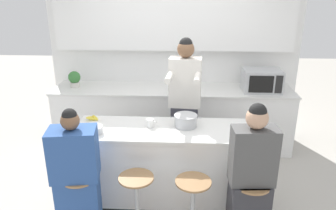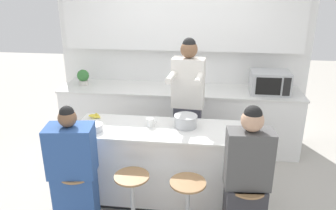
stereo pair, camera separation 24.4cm
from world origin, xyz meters
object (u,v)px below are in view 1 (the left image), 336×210
Objects in this scene: bar_stool_center_left at (137,204)px; bar_stool_center_right at (192,209)px; bar_stool_leftmost at (82,204)px; cooking_pot at (186,121)px; person_wrapped_blanket at (76,178)px; potted_plant at (74,79)px; kitchen_island at (168,164)px; coffee_cup_near at (150,123)px; fruit_bowl at (94,130)px; person_cooking at (185,109)px; microwave at (262,80)px; person_seated_near at (251,181)px; banana_bunch at (92,118)px.

bar_stool_center_left and bar_stool_center_right have the same top height.
bar_stool_center_right is at bearing -0.66° from bar_stool_leftmost.
person_wrapped_blanket is at bearing -146.99° from cooking_pot.
person_wrapped_blanket reaches higher than potted_plant.
potted_plant is (-1.74, 1.99, 0.72)m from bar_stool_center_right.
bar_stool_center_left is (-0.27, -0.57, -0.12)m from kitchen_island.
person_wrapped_blanket reaches higher than coffee_cup_near.
kitchen_island is 8.46× the size of potted_plant.
bar_stool_center_right is 1.29m from fruit_bowl.
cooking_pot is at bearing -38.28° from potted_plant.
coffee_cup_near reaches higher than bar_stool_leftmost.
person_cooking is at bearing 55.25° from coffee_cup_near.
microwave is at bearing -0.92° from potted_plant.
bar_stool_center_left is at bearing -5.16° from person_wrapped_blanket.
fruit_bowl is 2.54m from microwave.
bar_stool_center_right is at bearing 176.56° from person_seated_near.
kitchen_island is 3.17× the size of bar_stool_center_left.
person_seated_near reaches higher than bar_stool_center_left.
bar_stool_leftmost is 0.36× the size of person_cooking.
bar_stool_leftmost is at bearing 4.53° from person_wrapped_blanket.
cooking_pot is 1.82× the size of fruit_bowl.
potted_plant is at bearing 131.12° from bar_stool_center_right.
kitchen_island is 3.17× the size of bar_stool_leftmost.
coffee_cup_near is at bearing 82.67° from bar_stool_center_left.
person_cooking reaches higher than bar_stool_center_left.
cooking_pot is 3.02× the size of coffee_cup_near.
bar_stool_center_left is 0.65m from person_wrapped_blanket.
fruit_bowl is (0.07, 0.45, 0.31)m from person_wrapped_blanket.
fruit_bowl is at bearing -168.53° from kitchen_island.
kitchen_island is at bearing -159.77° from cooking_pot.
person_cooking reaches higher than fruit_bowl.
cooking_pot reaches higher than bar_stool_leftmost.
microwave reaches higher than bar_stool_leftmost.
bar_stool_leftmost is 0.75m from fruit_bowl.
bar_stool_leftmost is at bearing -146.57° from cooking_pot.
person_seated_near is 1.66m from fruit_bowl.
person_wrapped_blanket is 5.56× the size of potted_plant.
person_wrapped_blanket reaches higher than bar_stool_center_right.
banana_bunch is at bearing 84.69° from person_wrapped_blanket.
microwave is at bearing 36.08° from fruit_bowl.
person_cooking is at bearing 94.38° from bar_stool_center_right.
microwave is (1.09, 1.27, 0.11)m from cooking_pot.
bar_stool_center_left is 0.36× the size of person_cooking.
fruit_bowl reaches higher than bar_stool_center_left.
banana_bunch is at bearing 107.85° from fruit_bowl.
kitchen_island is 1.02m from banana_bunch.
microwave is (1.28, 1.34, 0.63)m from kitchen_island.
bar_stool_leftmost is 3.92× the size of banana_bunch.
cooking_pot is (1.04, 0.67, 0.34)m from person_wrapped_blanket.
kitchen_island is at bearing 64.54° from bar_stool_center_left.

